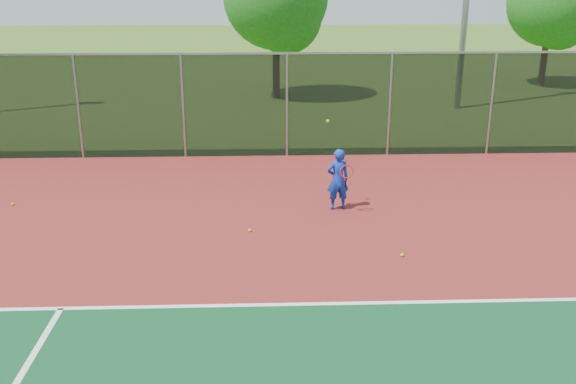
# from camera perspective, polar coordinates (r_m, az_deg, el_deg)

# --- Properties ---
(court_apron) EXTENTS (30.00, 20.00, 0.02)m
(court_apron) POSITION_cam_1_polar(r_m,az_deg,el_deg) (10.52, 18.86, -11.88)
(court_apron) COLOR maroon
(court_apron) RESTS_ON ground
(fence_back) EXTENTS (30.00, 0.06, 3.03)m
(fence_back) POSITION_cam_1_polar(r_m,az_deg,el_deg) (19.08, 9.03, 7.79)
(fence_back) COLOR black
(fence_back) RESTS_ON court_apron
(tennis_player) EXTENTS (0.59, 0.62, 2.08)m
(tennis_player) POSITION_cam_1_polar(r_m,az_deg,el_deg) (14.64, 4.46, 1.15)
(tennis_player) COLOR #1230AD
(tennis_player) RESTS_ON court_apron
(practice_ball_0) EXTENTS (0.07, 0.07, 0.07)m
(practice_ball_0) POSITION_cam_1_polar(r_m,az_deg,el_deg) (13.56, -3.42, -3.41)
(practice_ball_0) COLOR #CECF18
(practice_ball_0) RESTS_ON court_apron
(practice_ball_1) EXTENTS (0.07, 0.07, 0.07)m
(practice_ball_1) POSITION_cam_1_polar(r_m,az_deg,el_deg) (12.60, 10.12, -5.53)
(practice_ball_1) COLOR #CECF18
(practice_ball_1) RESTS_ON court_apron
(practice_ball_4) EXTENTS (0.07, 0.07, 0.07)m
(practice_ball_4) POSITION_cam_1_polar(r_m,az_deg,el_deg) (16.36, -23.27, -0.98)
(practice_ball_4) COLOR #CECF18
(practice_ball_4) RESTS_ON court_apron
(tree_back_left) EXTENTS (4.35, 4.35, 6.39)m
(tree_back_left) POSITION_cam_1_polar(r_m,az_deg,el_deg) (27.45, -0.88, 16.57)
(tree_back_left) COLOR #3C2916
(tree_back_left) RESTS_ON ground
(tree_back_mid) EXTENTS (3.92, 3.92, 5.76)m
(tree_back_mid) POSITION_cam_1_polar(r_m,az_deg,el_deg) (32.83, 22.52, 14.92)
(tree_back_mid) COLOR #3C2916
(tree_back_mid) RESTS_ON ground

